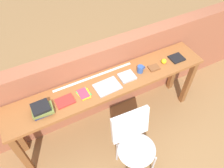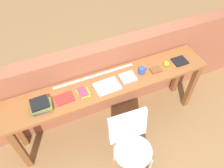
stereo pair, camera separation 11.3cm
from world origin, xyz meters
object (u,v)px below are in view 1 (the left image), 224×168
object	(u,v)px
book_stack_leftmost	(42,109)
book_open_centre	(107,87)
sports_ball_small	(164,61)
magazine_cycling	(65,101)
book_repair_rightmost	(177,58)
chair_white_moulded	(134,141)
mug	(140,69)
leather_journal_brown	(154,68)
pamphlet_pile_colourful	(84,94)

from	to	relation	value
book_stack_leftmost	book_open_centre	world-z (taller)	book_stack_leftmost
book_open_centre	sports_ball_small	distance (m)	0.81
magazine_cycling	book_repair_rightmost	size ratio (longest dim) A/B	1.12
chair_white_moulded	mug	world-z (taller)	mug
sports_ball_small	magazine_cycling	bearing A→B (deg)	-179.78
mug	leather_journal_brown	size ratio (longest dim) A/B	0.85
chair_white_moulded	book_repair_rightmost	xyz separation A→B (m)	(0.97, 0.60, 0.36)
pamphlet_pile_colourful	book_repair_rightmost	distance (m)	1.29
book_stack_leftmost	sports_ball_small	size ratio (longest dim) A/B	3.54
mug	book_repair_rightmost	distance (m)	0.55
chair_white_moulded	book_open_centre	xyz separation A→B (m)	(-0.04, 0.58, 0.36)
mug	sports_ball_small	xyz separation A→B (m)	(0.35, -0.01, -0.01)
chair_white_moulded	magazine_cycling	xyz separation A→B (m)	(-0.54, 0.61, 0.36)
sports_ball_small	book_repair_rightmost	size ratio (longest dim) A/B	0.37
pamphlet_pile_colourful	chair_white_moulded	bearing A→B (deg)	-62.46
pamphlet_pile_colourful	book_repair_rightmost	world-z (taller)	book_repair_rightmost
sports_ball_small	mug	bearing A→B (deg)	178.76
mug	chair_white_moulded	bearing A→B (deg)	-124.67
book_stack_leftmost	book_open_centre	size ratio (longest dim) A/B	0.80
mug	magazine_cycling	bearing A→B (deg)	-179.26
magazine_cycling	sports_ball_small	xyz separation A→B (m)	(1.31, 0.01, 0.02)
magazine_cycling	sports_ball_small	bearing A→B (deg)	-2.18
book_repair_rightmost	mug	bearing A→B (deg)	178.97
leather_journal_brown	mug	bearing A→B (deg)	173.89
magazine_cycling	book_repair_rightmost	bearing A→B (deg)	-2.59
book_stack_leftmost	leather_journal_brown	bearing A→B (deg)	0.21
pamphlet_pile_colourful	mug	world-z (taller)	mug
mug	sports_ball_small	size ratio (longest dim) A/B	1.69
book_repair_rightmost	leather_journal_brown	bearing A→B (deg)	-177.15
magazine_cycling	leather_journal_brown	xyz separation A→B (m)	(1.15, -0.02, 0.00)
magazine_cycling	leather_journal_brown	size ratio (longest dim) A/B	1.52
sports_ball_small	book_repair_rightmost	bearing A→B (deg)	-2.89
pamphlet_pile_colourful	leather_journal_brown	size ratio (longest dim) A/B	1.36
chair_white_moulded	book_repair_rightmost	distance (m)	1.20
leather_journal_brown	sports_ball_small	world-z (taller)	sports_ball_small
magazine_cycling	mug	distance (m)	0.97
mug	book_repair_rightmost	bearing A→B (deg)	-1.84
book_open_centre	sports_ball_small	world-z (taller)	sports_ball_small
magazine_cycling	book_open_centre	xyz separation A→B (m)	(0.50, -0.02, -0.00)
book_open_centre	leather_journal_brown	bearing A→B (deg)	-1.98
pamphlet_pile_colourful	book_stack_leftmost	bearing A→B (deg)	-176.93
pamphlet_pile_colourful	book_repair_rightmost	xyz separation A→B (m)	(1.29, -0.01, 0.00)
mug	sports_ball_small	world-z (taller)	mug
chair_white_moulded	pamphlet_pile_colourful	xyz separation A→B (m)	(-0.32, 0.61, 0.36)
book_stack_leftmost	leather_journal_brown	distance (m)	1.40
mug	leather_journal_brown	distance (m)	0.19
pamphlet_pile_colourful	sports_ball_small	xyz separation A→B (m)	(1.09, 0.00, 0.03)
chair_white_moulded	leather_journal_brown	xyz separation A→B (m)	(0.61, 0.59, 0.37)
sports_ball_small	book_repair_rightmost	xyz separation A→B (m)	(0.20, -0.01, -0.02)
mug	book_repair_rightmost	xyz separation A→B (m)	(0.55, -0.02, -0.03)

